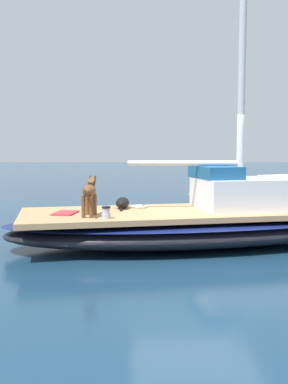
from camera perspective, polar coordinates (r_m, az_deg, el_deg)
ground_plane at (r=8.53m, az=6.78°, el=-6.76°), size 120.00×120.00×0.00m
sailboat_main at (r=8.47m, az=6.80°, el=-4.54°), size 3.83×7.58×0.66m
mast_main at (r=9.05m, az=12.12°, el=22.75°), size 0.14×2.27×8.48m
cabin_house at (r=8.81m, az=13.73°, el=0.13°), size 1.79×2.45×0.84m
dog_black at (r=8.62m, az=-2.84°, el=-1.43°), size 0.95×0.28×0.22m
dog_brown at (r=7.60m, az=-7.20°, el=-0.01°), size 0.94×0.26×0.70m
deck_winch at (r=7.31m, az=-5.01°, el=-2.76°), size 0.16×0.16×0.21m
coiled_rope at (r=8.70m, az=-0.58°, el=-1.92°), size 0.32×0.32×0.04m
deck_towel at (r=7.97m, az=-10.34°, el=-2.74°), size 0.61×0.45×0.03m
moored_boat_port_side at (r=14.44m, az=17.85°, el=0.25°), size 4.87×6.91×7.81m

